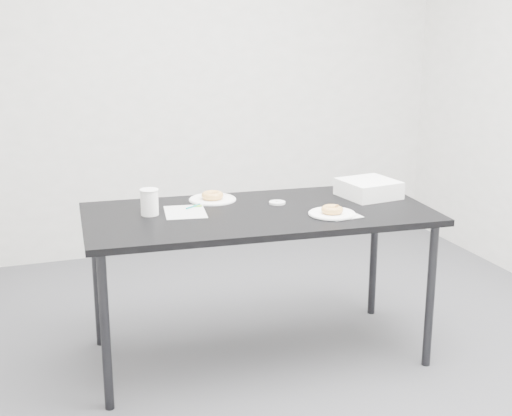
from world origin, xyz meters
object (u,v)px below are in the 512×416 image
object	(u,v)px
bakery_box	(368,188)
scorecard	(185,212)
plate_near	(332,214)
donut_near	(332,210)
pen	(194,206)
table	(259,222)
donut_far	(212,195)
coffee_cup	(149,202)
plate_far	(213,200)

from	to	relation	value
bakery_box	scorecard	bearing A→B (deg)	170.62
bakery_box	plate_near	bearing A→B (deg)	-150.12
donut_near	scorecard	bearing A→B (deg)	156.72
pen	donut_near	size ratio (longest dim) A/B	1.08
pen	table	bearing A→B (deg)	-65.83
pen	donut_near	bearing A→B (deg)	-65.36
table	plate_near	bearing A→B (deg)	-26.58
donut_near	donut_far	world-z (taller)	same
scorecard	plate_near	bearing A→B (deg)	-14.57
donut_far	coffee_cup	xyz separation A→B (m)	(-0.37, -0.17, 0.04)
table	donut_near	xyz separation A→B (m)	(0.32, -0.19, 0.09)
plate_near	donut_far	size ratio (longest dim) A/B	1.98
donut_near	bakery_box	world-z (taller)	bakery_box
donut_far	plate_far	bearing A→B (deg)	0.00
scorecard	plate_near	xyz separation A→B (m)	(0.67, -0.29, 0.01)
table	plate_far	bearing A→B (deg)	123.43
donut_near	donut_far	xyz separation A→B (m)	(-0.47, 0.47, -0.00)
plate_near	donut_near	xyz separation A→B (m)	(0.00, -0.00, 0.02)
plate_far	scorecard	bearing A→B (deg)	-136.78
table	scorecard	xyz separation A→B (m)	(-0.35, 0.10, 0.06)
plate_near	coffee_cup	size ratio (longest dim) A/B	1.78
plate_far	table	bearing A→B (deg)	-60.64
coffee_cup	donut_near	bearing A→B (deg)	-19.34
pen	donut_far	world-z (taller)	donut_far
plate_near	bakery_box	xyz separation A→B (m)	(0.34, 0.26, 0.04)
pen	donut_near	distance (m)	0.70
table	pen	world-z (taller)	pen
plate_far	bakery_box	world-z (taller)	bakery_box
plate_near	coffee_cup	xyz separation A→B (m)	(-0.84, 0.30, 0.06)
plate_near	bakery_box	bearing A→B (deg)	37.86
table	donut_far	world-z (taller)	donut_far
scorecard	plate_far	xyz separation A→B (m)	(0.19, 0.18, 0.00)
plate_near	bakery_box	distance (m)	0.43
donut_far	bakery_box	bearing A→B (deg)	-14.24
donut_far	bakery_box	xyz separation A→B (m)	(0.81, -0.21, 0.02)
table	plate_near	world-z (taller)	plate_near
scorecard	donut_far	xyz separation A→B (m)	(0.19, 0.18, 0.03)
table	donut_near	size ratio (longest dim) A/B	16.36
donut_near	plate_far	xyz separation A→B (m)	(-0.47, 0.47, -0.02)
scorecard	donut_far	size ratio (longest dim) A/B	2.17
donut_near	bakery_box	bearing A→B (deg)	37.86
plate_near	donut_near	world-z (taller)	donut_near
table	plate_near	size ratio (longest dim) A/B	7.68
plate_far	coffee_cup	world-z (taller)	coffee_cup
scorecard	plate_near	size ratio (longest dim) A/B	1.09
donut_far	pen	bearing A→B (deg)	-140.31
plate_far	pen	bearing A→B (deg)	-140.31
plate_near	bakery_box	world-z (taller)	bakery_box
donut_near	coffee_cup	bearing A→B (deg)	160.66
plate_near	plate_far	xyz separation A→B (m)	(-0.47, 0.47, -0.00)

